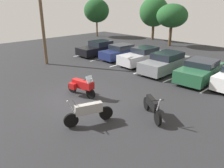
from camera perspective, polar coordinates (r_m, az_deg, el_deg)
The scene contains 14 objects.
ground at distance 12.95m, azimuth -8.57°, elevation -3.93°, with size 44.00×44.00×0.10m, color #262628.
motorcycle_touring at distance 13.04m, azimuth -7.86°, elevation -0.42°, with size 2.16×0.95×1.38m.
motorcycle_second at distance 10.76m, azimuth 10.42°, elevation -5.79°, with size 1.93×1.35×1.33m.
motorcycle_third at distance 10.10m, azimuth -6.13°, elevation -7.17°, with size 0.98×2.25×1.32m.
parking_stripes at distance 19.07m, azimuth 10.34°, elevation 4.18°, with size 16.35×4.83×0.01m.
car_black at distance 23.52m, azimuth -3.39°, elevation 9.29°, with size 2.04×4.66×1.45m.
car_navy at distance 21.63m, azimuth 2.31°, elevation 8.32°, with size 1.96×4.30×1.42m.
car_silver at distance 19.91m, azimuth 7.94°, elevation 7.16°, with size 2.06×4.67×1.50m.
car_grey at distance 17.95m, azimuth 13.73°, elevation 5.41°, with size 1.91×4.81×1.55m.
car_green at distance 16.66m, azimuth 21.94°, elevation 3.21°, with size 2.25×4.61×1.46m.
utility_pole at distance 20.18m, azimuth -17.77°, elevation 15.83°, with size 0.53×1.78×7.58m.
tree_left at distance 36.55m, azimuth -4.05°, elevation 18.50°, with size 3.96×3.96×5.81m.
tree_center at distance 29.10m, azimuth 15.36°, elevation 16.73°, with size 3.79×3.79×5.13m.
tree_center_left at distance 33.63m, azimuth 10.90°, elevation 17.93°, with size 4.18×4.18×6.01m.
Camera 1 is at (9.69, -6.74, 5.26)m, focal length 35.13 mm.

